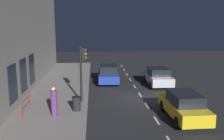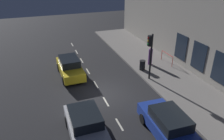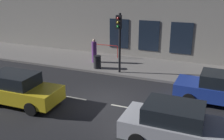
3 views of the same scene
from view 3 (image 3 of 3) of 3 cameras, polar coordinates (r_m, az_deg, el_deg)
name	(u,v)px [view 3 (image 3 of 3)]	position (r m, az deg, el deg)	size (l,w,h in m)	color
ground_plane	(104,103)	(13.39, -1.77, -7.21)	(60.00, 60.00, 0.00)	#232326
sidewalk	(140,67)	(18.84, 6.00, 0.68)	(4.50, 32.00, 0.15)	gray
building_facade	(151,5)	(20.47, 8.49, 13.72)	(0.65, 32.00, 8.36)	gray
lane_centre_line	(123,107)	(13.05, 2.29, -7.92)	(0.12, 27.20, 0.01)	beige
traffic_light	(119,33)	(16.67, 1.58, 7.94)	(0.49, 0.32, 3.84)	black
parked_car_0	(176,125)	(10.24, 13.72, -11.41)	(1.96, 4.12, 1.58)	#B7B7BC
parked_car_1	(221,89)	(14.12, 22.48, -3.79)	(2.00, 4.33, 1.58)	#1E389E
parked_car_2	(17,89)	(13.90, -19.87, -3.82)	(1.92, 4.41, 1.58)	gold
pedestrian_0	(94,52)	(19.47, -3.88, 4.01)	(0.47, 0.47, 1.73)	#5B2D70
trash_bin	(97,62)	(18.14, -3.22, 1.77)	(0.53, 0.53, 0.88)	black
red_railing	(107,48)	(20.85, -1.16, 4.76)	(0.05, 1.91, 0.97)	red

